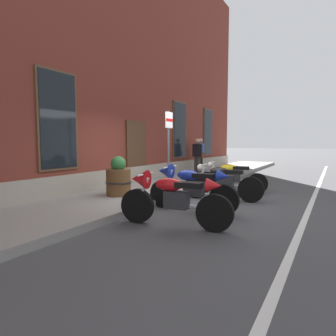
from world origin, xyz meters
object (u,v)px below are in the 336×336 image
at_px(pedestrian_dark_jacket, 197,154).
at_px(barrel_planter, 118,179).
at_px(motorcycle_red_sport, 170,196).
at_px(pedestrian_blue_top, 200,153).
at_px(parking_sign, 169,140).
at_px(motorcycle_black_naked, 222,182).
at_px(motorcycle_yellow_naked, 231,177).
at_px(motorcycle_blue_sport, 189,186).

xyz_separation_m(pedestrian_dark_jacket, barrel_planter, (-5.81, -0.35, -0.43)).
xyz_separation_m(motorcycle_red_sport, pedestrian_dark_jacket, (7.16, 2.68, 0.46)).
distance_m(pedestrian_blue_top, parking_sign, 5.59).
xyz_separation_m(motorcycle_black_naked, parking_sign, (-0.28, 1.49, 1.15)).
bearing_deg(pedestrian_dark_jacket, motorcycle_red_sport, -159.48).
xyz_separation_m(motorcycle_black_naked, pedestrian_dark_jacket, (4.33, 2.68, 0.54)).
bearing_deg(pedestrian_dark_jacket, pedestrian_blue_top, 13.86).
xyz_separation_m(motorcycle_red_sport, parking_sign, (2.55, 1.49, 1.07)).
bearing_deg(motorcycle_yellow_naked, pedestrian_blue_top, 35.54).
bearing_deg(barrel_planter, motorcycle_yellow_naked, -36.88).
distance_m(motorcycle_yellow_naked, pedestrian_blue_top, 4.64).
relative_size(motorcycle_blue_sport, pedestrian_dark_jacket, 1.38).
xyz_separation_m(pedestrian_blue_top, barrel_planter, (-6.59, -0.54, -0.45)).
height_order(motorcycle_black_naked, pedestrian_blue_top, pedestrian_blue_top).
distance_m(pedestrian_dark_jacket, barrel_planter, 5.84).
bearing_deg(pedestrian_dark_jacket, motorcycle_blue_sport, -157.48).
xyz_separation_m(motorcycle_blue_sport, motorcycle_yellow_naked, (2.89, -0.05, -0.10)).
bearing_deg(motorcycle_red_sport, motorcycle_blue_sport, 10.88).
bearing_deg(barrel_planter, motorcycle_red_sport, -120.07).
bearing_deg(parking_sign, motorcycle_red_sport, -149.68).
distance_m(pedestrian_dark_jacket, pedestrian_blue_top, 0.80).
height_order(motorcycle_red_sport, barrel_planter, barrel_planter).
height_order(pedestrian_blue_top, parking_sign, parking_sign).
bearing_deg(motorcycle_red_sport, parking_sign, 30.32).
bearing_deg(motorcycle_black_naked, pedestrian_dark_jacket, 31.77).
relative_size(motorcycle_blue_sport, motorcycle_yellow_naked, 1.01).
height_order(pedestrian_blue_top, barrel_planter, pedestrian_blue_top).
bearing_deg(pedestrian_dark_jacket, motorcycle_black_naked, -148.23).
distance_m(motorcycle_red_sport, pedestrian_dark_jacket, 7.66).
bearing_deg(parking_sign, motorcycle_black_naked, -79.36).
relative_size(motorcycle_black_naked, motorcycle_yellow_naked, 0.99).
bearing_deg(motorcycle_yellow_naked, parking_sign, 141.73).
bearing_deg(motorcycle_blue_sport, barrel_planter, 88.67).
relative_size(motorcycle_black_naked, pedestrian_blue_top, 1.35).
relative_size(motorcycle_blue_sport, pedestrian_blue_top, 1.37).
distance_m(motorcycle_black_naked, motorcycle_yellow_naked, 1.37).
distance_m(motorcycle_black_naked, parking_sign, 1.90).
bearing_deg(barrel_planter, pedestrian_blue_top, 4.72).
xyz_separation_m(motorcycle_red_sport, motorcycle_blue_sport, (1.30, 0.25, 0.01)).
relative_size(pedestrian_dark_jacket, barrel_planter, 1.51).
xyz_separation_m(pedestrian_dark_jacket, pedestrian_blue_top, (0.77, 0.19, 0.01)).
bearing_deg(pedestrian_blue_top, barrel_planter, -175.28).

